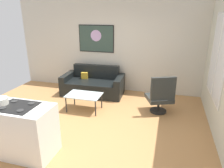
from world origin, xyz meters
TOP-DOWN VIEW (x-y plane):
  - ground at (0.00, 0.00)m, footprint 6.40×6.40m
  - back_wall at (0.00, 2.42)m, footprint 6.40×0.05m
  - couch at (-0.55, 1.84)m, footprint 1.85×0.98m
  - coffee_table at (-0.37, 0.70)m, footprint 0.86×0.56m
  - armchair at (1.49, 1.03)m, footprint 0.76×0.75m
  - kitchen_counter at (-1.06, -1.19)m, footprint 1.78×0.64m
  - mixing_bowl at (-1.06, -1.21)m, footprint 0.26×0.26m
  - wall_painting at (-0.62, 2.38)m, footprint 1.13×0.03m
  - window at (2.59, 0.90)m, footprint 0.03×1.48m

SIDE VIEW (x-z plane):
  - ground at x=0.00m, z-range -0.04..0.00m
  - couch at x=-0.55m, z-range -0.13..0.69m
  - coffee_table at x=-0.37m, z-range 0.17..0.59m
  - kitchen_counter at x=-1.06m, z-range -0.01..0.92m
  - armchair at x=1.49m, z-range -0.03..0.95m
  - mixing_bowl at x=-1.06m, z-range 0.90..1.03m
  - back_wall at x=0.00m, z-range 0.00..2.80m
  - window at x=2.59m, z-range 0.62..2.38m
  - wall_painting at x=-0.62m, z-range 1.19..2.02m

